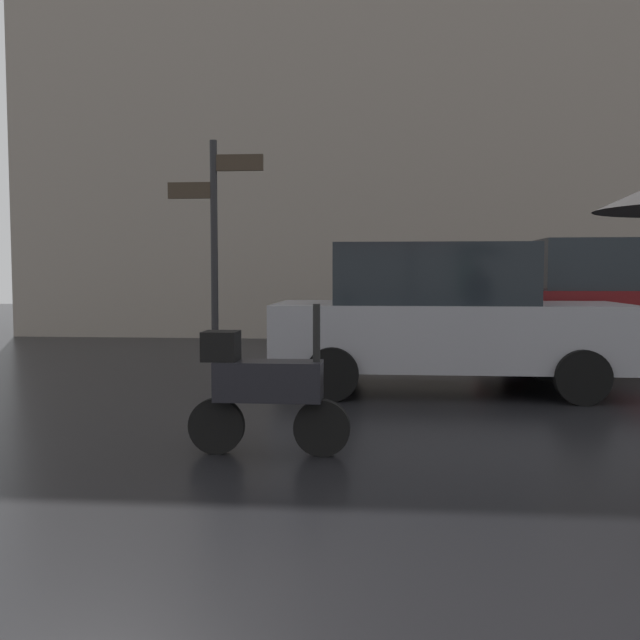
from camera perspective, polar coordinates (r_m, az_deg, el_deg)
parked_scooter at (r=5.78m, az=-4.60°, el=-5.46°), size 1.33×0.32×1.23m
parked_car_left at (r=9.02m, az=9.91°, el=0.28°), size 4.34×1.93×1.84m
parked_car_right at (r=11.44m, az=23.64°, el=1.10°), size 4.40×1.89×1.97m
street_signpost at (r=8.05m, az=-8.48°, el=5.99°), size 1.08×0.08×2.95m
building_block at (r=17.77m, az=7.51°, el=22.10°), size 18.42×2.40×14.12m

